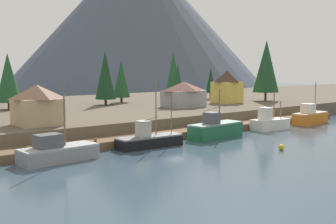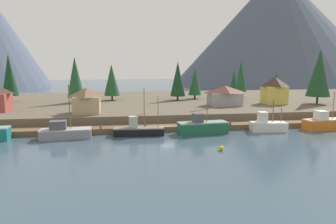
{
  "view_description": "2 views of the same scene",
  "coord_description": "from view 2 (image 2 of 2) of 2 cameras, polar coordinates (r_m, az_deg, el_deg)",
  "views": [
    {
      "loc": [
        -36.68,
        -43.07,
        9.78
      ],
      "look_at": [
        0.57,
        1.99,
        3.73
      ],
      "focal_mm": 45.28,
      "sensor_mm": 36.0,
      "label": 1
    },
    {
      "loc": [
        -8.28,
        -54.29,
        12.13
      ],
      "look_at": [
        0.34,
        1.95,
        3.48
      ],
      "focal_mm": 32.84,
      "sensor_mm": 36.0,
      "label": 2
    }
  ],
  "objects": [
    {
      "name": "ground_plane",
      "position": [
        75.81,
        -2.32,
        -0.95
      ],
      "size": [
        400.0,
        400.0,
        1.0
      ],
      "primitive_type": "cube",
      "color": "#384C5B"
    },
    {
      "name": "dock",
      "position": [
        58.06,
        -0.34,
        -2.91
      ],
      "size": [
        80.0,
        4.0,
        1.6
      ],
      "color": "brown",
      "rests_on": "ground_plane"
    },
    {
      "name": "shoreline_bank",
      "position": [
        87.37,
        -3.21,
        1.48
      ],
      "size": [
        400.0,
        56.0,
        2.5
      ],
      "primitive_type": "cube",
      "color": "brown",
      "rests_on": "ground_plane"
    },
    {
      "name": "mountain_central_peak",
      "position": [
        223.13,
        19.42,
        14.59
      ],
      "size": [
        134.93,
        134.93,
        74.14
      ],
      "primitive_type": "cone",
      "color": "#475160",
      "rests_on": "ground_plane"
    },
    {
      "name": "fishing_boat_grey",
      "position": [
        54.37,
        -18.6,
        -3.56
      ],
      "size": [
        8.42,
        3.49,
        9.04
      ],
      "rotation": [
        0.0,
        0.0,
        0.06
      ],
      "color": "gray",
      "rests_on": "ground_plane"
    },
    {
      "name": "fishing_boat_black",
      "position": [
        53.95,
        -5.53,
        -3.36
      ],
      "size": [
        8.79,
        2.94,
        8.23
      ],
      "rotation": [
        0.0,
        0.0,
        -0.06
      ],
      "color": "black",
      "rests_on": "ground_plane"
    },
    {
      "name": "fishing_boat_green",
      "position": [
        55.31,
        6.38,
        -2.77
      ],
      "size": [
        9.06,
        3.61,
        6.92
      ],
      "rotation": [
        0.0,
        0.0,
        0.09
      ],
      "color": "#1E5B3D",
      "rests_on": "ground_plane"
    },
    {
      "name": "fishing_boat_white",
      "position": [
        59.94,
        17.97,
        -2.35
      ],
      "size": [
        6.72,
        3.31,
        5.89
      ],
      "rotation": [
        0.0,
        0.0,
        -0.1
      ],
      "color": "silver",
      "rests_on": "ground_plane"
    },
    {
      "name": "fishing_boat_orange",
      "position": [
        65.8,
        27.0,
        -1.84
      ],
      "size": [
        8.42,
        3.41,
        7.27
      ],
      "rotation": [
        0.0,
        0.0,
        0.09
      ],
      "color": "#CC6B1E",
      "rests_on": "ground_plane"
    },
    {
      "name": "house_grey",
      "position": [
        75.51,
        10.52,
        3.05
      ],
      "size": [
        7.86,
        5.14,
        4.79
      ],
      "color": "gray",
      "rests_on": "shoreline_bank"
    },
    {
      "name": "house_yellow",
      "position": [
        81.79,
        19.14,
        3.86
      ],
      "size": [
        5.66,
        4.75,
        6.82
      ],
      "color": "gold",
      "rests_on": "shoreline_bank"
    },
    {
      "name": "house_tan",
      "position": [
        64.33,
        -14.84,
        2.14
      ],
      "size": [
        5.45,
        5.68,
        5.2
      ],
      "color": "tan",
      "rests_on": "shoreline_bank"
    },
    {
      "name": "conifer_near_left",
      "position": [
        85.44,
        1.82,
        6.17
      ],
      "size": [
        4.13,
        4.13,
        10.72
      ],
      "color": "#4C3823",
      "rests_on": "shoreline_bank"
    },
    {
      "name": "conifer_near_right",
      "position": [
        94.45,
        19.45,
        5.0
      ],
      "size": [
        2.44,
        2.44,
        7.51
      ],
      "color": "#4C3823",
      "rests_on": "shoreline_bank"
    },
    {
      "name": "conifer_mid_left",
      "position": [
        85.6,
        26.24,
        6.49
      ],
      "size": [
        5.74,
        5.74,
        13.51
      ],
      "color": "#4C3823",
      "rests_on": "shoreline_bank"
    },
    {
      "name": "conifer_mid_right",
      "position": [
        89.41,
        5.03,
        5.65
      ],
      "size": [
        3.76,
        3.76,
        8.88
      ],
      "color": "#4C3823",
      "rests_on": "shoreline_bank"
    },
    {
      "name": "conifer_back_left",
      "position": [
        90.37,
        -27.36,
        6.11
      ],
      "size": [
        4.09,
        4.09,
        12.56
      ],
      "color": "#4C3823",
      "rests_on": "shoreline_bank"
    },
    {
      "name": "conifer_back_right",
      "position": [
        82.74,
        -16.84,
        6.22
      ],
      "size": [
        4.3,
        4.3,
        11.82
      ],
      "color": "#4C3823",
      "rests_on": "shoreline_bank"
    },
    {
      "name": "conifer_centre",
      "position": [
        86.92,
        -10.41,
        5.87
      ],
      "size": [
        4.35,
        4.35,
        9.98
      ],
      "color": "#4C3823",
      "rests_on": "shoreline_bank"
    },
    {
      "name": "conifer_far_left",
      "position": [
        83.92,
        12.11,
        5.35
      ],
      "size": [
        2.49,
        2.49,
        8.32
      ],
      "color": "#4C3823",
      "rests_on": "shoreline_bank"
    },
    {
      "name": "conifer_far_right",
      "position": [
        92.19,
        13.38,
        6.49
      ],
      "size": [
        3.53,
        3.53,
        11.12
      ],
      "color": "#4C3823",
      "rests_on": "shoreline_bank"
    },
    {
      "name": "channel_buoy",
      "position": [
        45.07,
        9.84,
        -6.64
      ],
      "size": [
        0.7,
        0.7,
        0.7
      ],
      "primitive_type": "sphere",
      "color": "gold",
      "rests_on": "ground_plane"
    }
  ]
}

